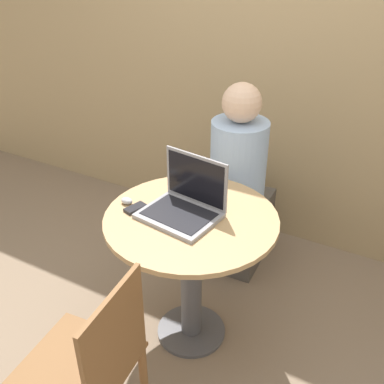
% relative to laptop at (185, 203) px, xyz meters
% --- Properties ---
extents(ground_plane, '(12.00, 12.00, 0.00)m').
position_rel_laptop_xyz_m(ground_plane, '(0.04, -0.01, -0.80)').
color(ground_plane, '#7F6B56').
extents(back_wall, '(7.00, 0.05, 2.60)m').
position_rel_laptop_xyz_m(back_wall, '(0.04, 1.14, 0.50)').
color(back_wall, tan).
rests_on(back_wall, ground_plane).
extents(round_table, '(0.81, 0.81, 0.75)m').
position_rel_laptop_xyz_m(round_table, '(0.04, -0.01, -0.25)').
color(round_table, '#4C4C51').
rests_on(round_table, ground_plane).
extents(laptop, '(0.37, 0.31, 0.27)m').
position_rel_laptop_xyz_m(laptop, '(0.00, 0.00, 0.00)').
color(laptop, gray).
rests_on(laptop, round_table).
extents(cell_phone, '(0.08, 0.12, 0.02)m').
position_rel_laptop_xyz_m(cell_phone, '(-0.22, -0.08, -0.05)').
color(cell_phone, black).
rests_on(cell_phone, round_table).
extents(computer_mouse, '(0.06, 0.04, 0.03)m').
position_rel_laptop_xyz_m(computer_mouse, '(-0.29, -0.06, -0.04)').
color(computer_mouse, '#B2B2B7').
rests_on(computer_mouse, round_table).
extents(chair_empty, '(0.44, 0.44, 0.88)m').
position_rel_laptop_xyz_m(chair_empty, '(0.00, -0.72, -0.34)').
color(chair_empty, brown).
rests_on(chair_empty, ground_plane).
extents(person_seated, '(0.33, 0.50, 1.21)m').
position_rel_laptop_xyz_m(person_seated, '(0.01, 0.65, -0.29)').
color(person_seated, '#4C4742').
rests_on(person_seated, ground_plane).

